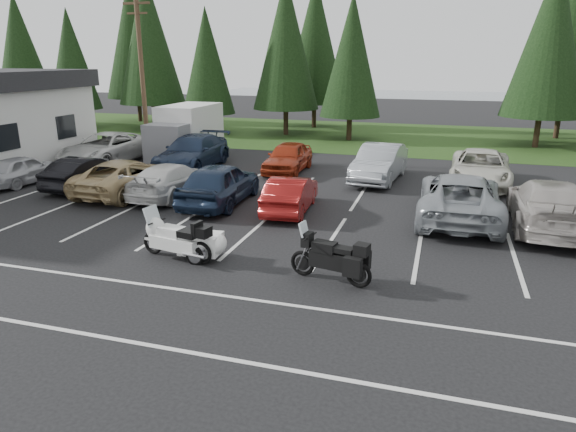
# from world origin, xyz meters

# --- Properties ---
(ground) EXTENTS (120.00, 120.00, 0.00)m
(ground) POSITION_xyz_m (0.00, 0.00, 0.00)
(ground) COLOR black
(ground) RESTS_ON ground
(grass_strip) EXTENTS (80.00, 16.00, 0.01)m
(grass_strip) POSITION_xyz_m (0.00, 24.00, 0.01)
(grass_strip) COLOR #1E3B13
(grass_strip) RESTS_ON ground
(lake_water) EXTENTS (70.00, 50.00, 0.02)m
(lake_water) POSITION_xyz_m (4.00, 55.00, 0.00)
(lake_water) COLOR slate
(lake_water) RESTS_ON ground
(utility_pole) EXTENTS (1.60, 0.26, 9.00)m
(utility_pole) POSITION_xyz_m (-10.00, 12.00, 4.70)
(utility_pole) COLOR #473321
(utility_pole) RESTS_ON ground
(box_truck) EXTENTS (2.40, 5.60, 2.90)m
(box_truck) POSITION_xyz_m (-8.00, 12.50, 1.45)
(box_truck) COLOR silver
(box_truck) RESTS_ON ground
(stall_markings) EXTENTS (32.00, 16.00, 0.01)m
(stall_markings) POSITION_xyz_m (0.00, 2.00, 0.00)
(stall_markings) COLOR silver
(stall_markings) RESTS_ON ground
(conifer_0) EXTENTS (4.58, 4.58, 10.66)m
(conifer_0) POSITION_xyz_m (-28.00, 22.50, 6.23)
(conifer_0) COLOR #332316
(conifer_0) RESTS_ON ground
(conifer_1) EXTENTS (3.96, 3.96, 9.22)m
(conifer_1) POSITION_xyz_m (-22.00, 21.20, 5.39)
(conifer_1) COLOR #332316
(conifer_1) RESTS_ON ground
(conifer_2) EXTENTS (5.10, 5.10, 11.89)m
(conifer_2) POSITION_xyz_m (-16.00, 22.80, 6.95)
(conifer_2) COLOR #332316
(conifer_2) RESTS_ON ground
(conifer_3) EXTENTS (3.87, 3.87, 9.02)m
(conifer_3) POSITION_xyz_m (-10.50, 21.40, 5.27)
(conifer_3) COLOR #332316
(conifer_3) RESTS_ON ground
(conifer_4) EXTENTS (4.80, 4.80, 11.17)m
(conifer_4) POSITION_xyz_m (-5.00, 22.90, 6.53)
(conifer_4) COLOR #332316
(conifer_4) RESTS_ON ground
(conifer_5) EXTENTS (4.14, 4.14, 9.63)m
(conifer_5) POSITION_xyz_m (0.00, 21.60, 5.63)
(conifer_5) COLOR #332316
(conifer_5) RESTS_ON ground
(conifer_6) EXTENTS (4.93, 4.93, 11.48)m
(conifer_6) POSITION_xyz_m (12.00, 22.10, 6.71)
(conifer_6) COLOR #332316
(conifer_6) RESTS_ON ground
(conifer_back_a) EXTENTS (5.28, 5.28, 12.30)m
(conifer_back_a) POSITION_xyz_m (-20.00, 27.00, 7.19)
(conifer_back_a) COLOR #332316
(conifer_back_a) RESTS_ON ground
(conifer_back_b) EXTENTS (4.97, 4.97, 11.58)m
(conifer_back_b) POSITION_xyz_m (-4.00, 27.50, 6.77)
(conifer_back_b) COLOR #332316
(conifer_back_b) RESTS_ON ground
(conifer_back_c) EXTENTS (5.50, 5.50, 12.81)m
(conifer_back_c) POSITION_xyz_m (14.00, 26.80, 7.49)
(conifer_back_c) COLOR #332316
(conifer_back_c) RESTS_ON ground
(car_near_0) EXTENTS (1.87, 4.02, 1.33)m
(car_near_0) POSITION_xyz_m (-11.85, 4.52, 0.67)
(car_near_0) COLOR silver
(car_near_0) RESTS_ON ground
(car_near_1) EXTENTS (1.59, 4.28, 1.40)m
(car_near_1) POSITION_xyz_m (-8.63, 4.69, 0.70)
(car_near_1) COLOR black
(car_near_1) RESTS_ON ground
(car_near_2) EXTENTS (2.61, 5.34, 1.46)m
(car_near_2) POSITION_xyz_m (-6.34, 4.39, 0.73)
(car_near_2) COLOR tan
(car_near_2) RESTS_ON ground
(car_near_3) EXTENTS (2.15, 4.86, 1.39)m
(car_near_3) POSITION_xyz_m (-4.24, 4.49, 0.69)
(car_near_3) COLOR silver
(car_near_3) RESTS_ON ground
(car_near_4) EXTENTS (2.12, 4.97, 1.67)m
(car_near_4) POSITION_xyz_m (-1.89, 4.01, 0.84)
(car_near_4) COLOR #17233A
(car_near_4) RESTS_ON ground
(car_near_5) EXTENTS (1.72, 4.14, 1.33)m
(car_near_5) POSITION_xyz_m (1.04, 3.86, 0.67)
(car_near_5) COLOR maroon
(car_near_5) RESTS_ON ground
(car_near_6) EXTENTS (2.77, 5.99, 1.66)m
(car_near_6) POSITION_xyz_m (7.06, 4.63, 0.83)
(car_near_6) COLOR gray
(car_near_6) RESTS_ON ground
(car_near_7) EXTENTS (2.55, 5.83, 1.67)m
(car_near_7) POSITION_xyz_m (9.89, 4.43, 0.83)
(car_near_7) COLOR #AFA7A1
(car_near_7) RESTS_ON ground
(car_far_0) EXTENTS (2.94, 5.95, 1.62)m
(car_far_0) POSITION_xyz_m (-11.17, 9.71, 0.81)
(car_far_0) COLOR silver
(car_far_0) RESTS_ON ground
(car_far_1) EXTENTS (2.49, 5.84, 1.68)m
(car_far_1) POSITION_xyz_m (-6.05, 9.85, 0.84)
(car_far_1) COLOR #18253E
(car_far_1) RESTS_ON ground
(car_far_2) EXTENTS (1.80, 4.39, 1.49)m
(car_far_2) POSITION_xyz_m (-1.06, 10.45, 0.74)
(car_far_2) COLOR #9B2C13
(car_far_2) RESTS_ON ground
(car_far_3) EXTENTS (2.25, 5.17, 1.65)m
(car_far_3) POSITION_xyz_m (3.57, 9.91, 0.83)
(car_far_3) COLOR gray
(car_far_3) RESTS_ON ground
(car_far_4) EXTENTS (2.80, 5.64, 1.54)m
(car_far_4) POSITION_xyz_m (8.04, 10.34, 0.77)
(car_far_4) COLOR beige
(car_far_4) RESTS_ON ground
(touring_motorcycle) EXTENTS (2.78, 1.30, 1.48)m
(touring_motorcycle) POSITION_xyz_m (-0.71, -1.68, 0.74)
(touring_motorcycle) COLOR white
(touring_motorcycle) RESTS_ON ground
(cargo_trailer) EXTENTS (1.72, 1.04, 0.77)m
(cargo_trailer) POSITION_xyz_m (-0.05, -1.45, 0.39)
(cargo_trailer) COLOR white
(cargo_trailer) RESTS_ON ground
(adventure_motorcycle) EXTENTS (2.63, 1.37, 1.52)m
(adventure_motorcycle) POSITION_xyz_m (3.82, -1.91, 0.76)
(adventure_motorcycle) COLOR black
(adventure_motorcycle) RESTS_ON ground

